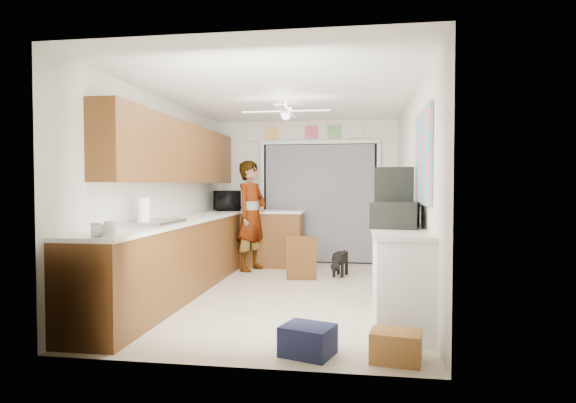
{
  "coord_description": "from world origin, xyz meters",
  "views": [
    {
      "loc": [
        0.96,
        -5.97,
        1.38
      ],
      "look_at": [
        0.0,
        0.4,
        1.15
      ],
      "focal_mm": 30.0,
      "sensor_mm": 36.0,
      "label": 1
    }
  ],
  "objects": [
    {
      "name": "door_trim_right",
      "position": [
        1.27,
        2.44,
        1.05
      ],
      "size": [
        0.06,
        0.04,
        2.1
      ],
      "primitive_type": "cube",
      "color": "white",
      "rests_on": "wall_back"
    },
    {
      "name": "header_frame_3",
      "position": [
        0.5,
        2.47,
        2.3
      ],
      "size": [
        0.22,
        0.02,
        0.22
      ],
      "primitive_type": "cube",
      "color": "#5FA762",
      "rests_on": "wall_back"
    },
    {
      "name": "jar_a",
      "position": [
        -1.1,
        -2.25,
        1.01
      ],
      "size": [
        0.11,
        0.11,
        0.13
      ],
      "primitive_type": "cylinder",
      "rotation": [
        0.0,
        0.0,
        -0.18
      ],
      "color": "silver",
      "rests_on": "left_countertop"
    },
    {
      "name": "door_trim_head",
      "position": [
        0.25,
        2.44,
        2.12
      ],
      "size": [
        2.1,
        0.04,
        0.06
      ],
      "primitive_type": "cube",
      "color": "white",
      "rests_on": "wall_back"
    },
    {
      "name": "left_base_cabinets",
      "position": [
        -1.3,
        0.0,
        0.45
      ],
      "size": [
        0.6,
        4.8,
        0.9
      ],
      "primitive_type": "cube",
      "color": "brown",
      "rests_on": "floor"
    },
    {
      "name": "curtain_panel",
      "position": [
        0.25,
        2.43,
        1.05
      ],
      "size": [
        1.9,
        0.03,
        2.05
      ],
      "primitive_type": "cube",
      "color": "gray",
      "rests_on": "wall_back"
    },
    {
      "name": "left_countertop",
      "position": [
        -1.29,
        0.0,
        0.92
      ],
      "size": [
        0.62,
        4.8,
        0.04
      ],
      "primitive_type": "cube",
      "color": "white",
      "rests_on": "left_base_cabinets"
    },
    {
      "name": "dog",
      "position": [
        0.67,
        1.27,
        0.2
      ],
      "size": [
        0.32,
        0.54,
        0.4
      ],
      "primitive_type": "cube",
      "rotation": [
        0.0,
        0.0,
        -0.22
      ],
      "color": "black",
      "rests_on": "floor"
    },
    {
      "name": "back_opening_recess",
      "position": [
        0.25,
        2.47,
        1.05
      ],
      "size": [
        2.0,
        0.06,
        2.1
      ],
      "primitive_type": "cube",
      "color": "black",
      "rests_on": "wall_back"
    },
    {
      "name": "peninsula_base",
      "position": [
        -0.5,
        2.0,
        0.45
      ],
      "size": [
        1.0,
        0.6,
        0.9
      ],
      "primitive_type": "cube",
      "color": "brown",
      "rests_on": "floor"
    },
    {
      "name": "wall_right",
      "position": [
        1.6,
        0.0,
        1.25
      ],
      "size": [
        0.0,
        5.0,
        5.0
      ],
      "primitive_type": "plane",
      "rotation": [
        1.57,
        0.0,
        -1.57
      ],
      "color": "silver",
      "rests_on": "ground"
    },
    {
      "name": "suitcase",
      "position": [
        1.32,
        -0.95,
        1.07
      ],
      "size": [
        0.54,
        0.66,
        0.26
      ],
      "primitive_type": "cube",
      "rotation": [
        0.0,
        0.0,
        -0.17
      ],
      "color": "black",
      "rests_on": "right_counter_top"
    },
    {
      "name": "peninsula_top",
      "position": [
        -0.5,
        2.0,
        0.92
      ],
      "size": [
        1.04,
        0.64,
        0.04
      ],
      "primitive_type": "cube",
      "color": "white",
      "rests_on": "peninsula_base"
    },
    {
      "name": "ceiling",
      "position": [
        0.0,
        0.0,
        2.5
      ],
      "size": [
        5.0,
        5.0,
        0.0
      ],
      "primitive_type": "plane",
      "rotation": [
        3.14,
        0.0,
        0.0
      ],
      "color": "white",
      "rests_on": "ground"
    },
    {
      "name": "cabinet_door_panel",
      "position": [
        0.13,
        0.8,
        0.32
      ],
      "size": [
        0.45,
        0.22,
        0.64
      ],
      "primitive_type": "cube",
      "rotation": [
        0.21,
        0.0,
        0.13
      ],
      "color": "brown",
      "rests_on": "floor"
    },
    {
      "name": "cup",
      "position": [
        -1.2,
        -2.25,
        0.99
      ],
      "size": [
        0.15,
        0.15,
        0.1
      ],
      "primitive_type": "imported",
      "rotation": [
        0.0,
        0.0,
        0.18
      ],
      "color": "white",
      "rests_on": "left_countertop"
    },
    {
      "name": "right_counter_top",
      "position": [
        1.34,
        -1.2,
        0.92
      ],
      "size": [
        0.54,
        1.44,
        0.04
      ],
      "primitive_type": "cube",
      "color": "white",
      "rests_on": "right_counter_base"
    },
    {
      "name": "floor",
      "position": [
        0.0,
        0.0,
        0.0
      ],
      "size": [
        5.0,
        5.0,
        0.0
      ],
      "primitive_type": "plane",
      "color": "beige",
      "rests_on": "ground"
    },
    {
      "name": "header_frame_4",
      "position": [
        0.9,
        2.47,
        2.3
      ],
      "size": [
        0.22,
        0.02,
        0.22
      ],
      "primitive_type": "cube",
      "color": "silver",
      "rests_on": "wall_back"
    },
    {
      "name": "right_counter_base",
      "position": [
        1.35,
        -1.2,
        0.45
      ],
      "size": [
        0.5,
        1.4,
        0.9
      ],
      "primitive_type": "cube",
      "color": "white",
      "rests_on": "floor"
    },
    {
      "name": "man",
      "position": [
        -0.77,
        1.55,
        0.88
      ],
      "size": [
        0.63,
        0.75,
        1.76
      ],
      "primitive_type": "imported",
      "rotation": [
        0.0,
        0.0,
        1.19
      ],
      "color": "white",
      "rests_on": "floor"
    },
    {
      "name": "microwave",
      "position": [
        -1.28,
        1.93,
        1.11
      ],
      "size": [
        0.61,
        0.72,
        0.33
      ],
      "primitive_type": "imported",
      "rotation": [
        0.0,
        0.0,
        1.97
      ],
      "color": "black",
      "rests_on": "left_countertop"
    },
    {
      "name": "header_frame_0",
      "position": [
        -0.6,
        2.47,
        2.3
      ],
      "size": [
        0.22,
        0.02,
        0.22
      ],
      "primitive_type": "cube",
      "color": "#F8B152",
      "rests_on": "wall_back"
    },
    {
      "name": "paper_towel_roll",
      "position": [
        -1.36,
        -1.08,
        1.09
      ],
      "size": [
        0.15,
        0.15,
        0.3
      ],
      "primitive_type": "cylinder",
      "rotation": [
        0.0,
        0.0,
        -0.07
      ],
      "color": "white",
      "rests_on": "left_countertop"
    },
    {
      "name": "abstract_painting",
      "position": [
        1.58,
        -1.0,
        1.65
      ],
      "size": [
        0.03,
        1.15,
        0.95
      ],
      "primitive_type": "cube",
      "color": "#E05269",
      "rests_on": "wall_right"
    },
    {
      "name": "route66_sign",
      "position": [
        -0.95,
        2.47,
        2.3
      ],
      "size": [
        0.22,
        0.02,
        0.26
      ],
      "primitive_type": "cube",
      "color": "silver",
      "rests_on": "wall_back"
    },
    {
      "name": "faucet",
      "position": [
        -1.48,
        -1.0,
        1.05
      ],
      "size": [
        0.03,
        0.03,
        0.22
      ],
      "primitive_type": "cylinder",
      "color": "silver",
      "rests_on": "left_countertop"
    },
    {
      "name": "wall_front",
      "position": [
        0.0,
        -2.5,
        1.25
      ],
      "size": [
        3.2,
        0.0,
        3.2
      ],
      "primitive_type": "plane",
      "rotation": [
        -1.57,
        0.0,
        0.0
      ],
      "color": "silver",
      "rests_on": "ground"
    },
    {
      "name": "header_frame_2",
      "position": [
        0.1,
        2.47,
        2.3
      ],
      "size": [
        0.22,
        0.02,
        0.22
      ],
      "primitive_type": "cube",
      "color": "#D44F70",
      "rests_on": "wall_back"
    },
    {
      "name": "suitcase_rim",
      "position": [
        1.32,
        -0.95,
        0.96
      ],
      "size": [
        0.53,
        0.65,
        0.02
      ],
      "primitive_type": "cube",
      "rotation": [
        0.0,
        0.0,
        -0.17
      ],
      "color": "yellow",
      "rests_on": "suitcase"
    },
    {
      "name": "suitcase_lid",
      "position": [
        1.32,
        -0.66,
        1.32
      ],
      "size": [
        0.42,
        0.1,
        0.5
      ],
      "primitive_type": "cube",
      "rotation": [
        0.0,
        0.0,
        -0.17
      ],
      "color": "black",
      "rests_on": "suitcase"
    },
    {
      "name": "upper_cabinets",
      "position": [
        -1.44,
        0.2,
        1.8
      ],
      "size": [
        0.32,
        4.0,
        0.8
      ],
      "primitive_type": "cube",
      "color": "brown",
      "rests_on": "wall_left"
    },
    {
      "name": "sink_basin",
      "position": [
        -1.29,
        -1.0,
        0.95
      ],
      "size": [
        0.5,
        0.76,
        0.06
      ],
      "primitive_type": "cube",
      "color": "silver",
      "rests_on": "left_countertop"
    },
    {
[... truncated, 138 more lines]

